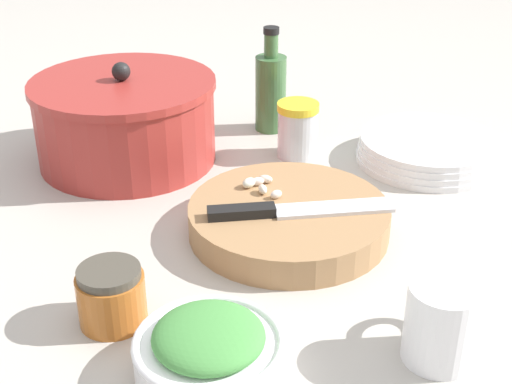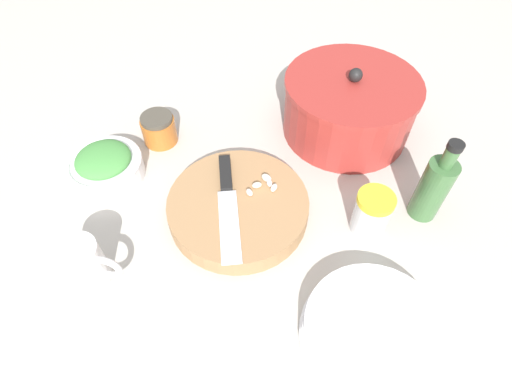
{
  "view_description": "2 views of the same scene",
  "coord_description": "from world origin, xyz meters",
  "px_view_note": "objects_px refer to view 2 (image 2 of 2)",
  "views": [
    {
      "loc": [
        -0.79,
        -0.15,
        0.49
      ],
      "look_at": [
        -0.02,
        0.01,
        0.06
      ],
      "focal_mm": 50.0,
      "sensor_mm": 36.0,
      "label": 1
    },
    {
      "loc": [
        0.13,
        -0.46,
        0.61
      ],
      "look_at": [
        0.03,
        -0.02,
        0.06
      ],
      "focal_mm": 28.0,
      "sensor_mm": 36.0,
      "label": 2
    }
  ],
  "objects_px": {
    "chef_knife": "(227,199)",
    "oil_bottle": "(433,188)",
    "herb_bowl": "(105,166)",
    "plate_stack": "(374,334)",
    "stock_pot": "(349,107)",
    "spice_jar": "(372,213)",
    "cutting_board": "(240,208)",
    "garlic_cloves": "(264,184)",
    "coffee_mug": "(84,264)",
    "honey_jar": "(159,129)"
  },
  "relations": [
    {
      "from": "chef_knife",
      "to": "plate_stack",
      "type": "distance_m",
      "value": 0.33
    },
    {
      "from": "spice_jar",
      "to": "coffee_mug",
      "type": "bearing_deg",
      "value": -155.1
    },
    {
      "from": "honey_jar",
      "to": "garlic_cloves",
      "type": "bearing_deg",
      "value": -23.55
    },
    {
      "from": "coffee_mug",
      "to": "plate_stack",
      "type": "bearing_deg",
      "value": 0.28
    },
    {
      "from": "garlic_cloves",
      "to": "honey_jar",
      "type": "distance_m",
      "value": 0.28
    },
    {
      "from": "cutting_board",
      "to": "stock_pot",
      "type": "distance_m",
      "value": 0.33
    },
    {
      "from": "garlic_cloves",
      "to": "spice_jar",
      "type": "relative_size",
      "value": 0.7
    },
    {
      "from": "chef_knife",
      "to": "stock_pot",
      "type": "xyz_separation_m",
      "value": [
        0.19,
        0.29,
        0.02
      ]
    },
    {
      "from": "cutting_board",
      "to": "stock_pot",
      "type": "height_order",
      "value": "stock_pot"
    },
    {
      "from": "herb_bowl",
      "to": "stock_pot",
      "type": "bearing_deg",
      "value": 28.93
    },
    {
      "from": "chef_knife",
      "to": "plate_stack",
      "type": "bearing_deg",
      "value": 128.31
    },
    {
      "from": "coffee_mug",
      "to": "stock_pot",
      "type": "height_order",
      "value": "stock_pot"
    },
    {
      "from": "herb_bowl",
      "to": "plate_stack",
      "type": "relative_size",
      "value": 0.66
    },
    {
      "from": "herb_bowl",
      "to": "coffee_mug",
      "type": "height_order",
      "value": "coffee_mug"
    },
    {
      "from": "plate_stack",
      "to": "oil_bottle",
      "type": "relative_size",
      "value": 1.25
    },
    {
      "from": "coffee_mug",
      "to": "cutting_board",
      "type": "bearing_deg",
      "value": 41.03
    },
    {
      "from": "honey_jar",
      "to": "oil_bottle",
      "type": "bearing_deg",
      "value": -7.45
    },
    {
      "from": "spice_jar",
      "to": "chef_knife",
      "type": "bearing_deg",
      "value": -174.06
    },
    {
      "from": "cutting_board",
      "to": "stock_pot",
      "type": "relative_size",
      "value": 0.92
    },
    {
      "from": "chef_knife",
      "to": "oil_bottle",
      "type": "distance_m",
      "value": 0.37
    },
    {
      "from": "chef_knife",
      "to": "honey_jar",
      "type": "relative_size",
      "value": 3.18
    },
    {
      "from": "garlic_cloves",
      "to": "plate_stack",
      "type": "height_order",
      "value": "garlic_cloves"
    },
    {
      "from": "herb_bowl",
      "to": "garlic_cloves",
      "type": "bearing_deg",
      "value": 2.4
    },
    {
      "from": "plate_stack",
      "to": "stock_pot",
      "type": "distance_m",
      "value": 0.47
    },
    {
      "from": "coffee_mug",
      "to": "plate_stack",
      "type": "distance_m",
      "value": 0.47
    },
    {
      "from": "chef_knife",
      "to": "herb_bowl",
      "type": "distance_m",
      "value": 0.27
    },
    {
      "from": "garlic_cloves",
      "to": "stock_pot",
      "type": "bearing_deg",
      "value": 60.61
    },
    {
      "from": "herb_bowl",
      "to": "spice_jar",
      "type": "xyz_separation_m",
      "value": [
        0.52,
        -0.01,
        0.01
      ]
    },
    {
      "from": "spice_jar",
      "to": "honey_jar",
      "type": "bearing_deg",
      "value": 163.67
    },
    {
      "from": "cutting_board",
      "to": "garlic_cloves",
      "type": "height_order",
      "value": "garlic_cloves"
    },
    {
      "from": "coffee_mug",
      "to": "honey_jar",
      "type": "xyz_separation_m",
      "value": [
        -0.01,
        0.34,
        -0.01
      ]
    },
    {
      "from": "herb_bowl",
      "to": "plate_stack",
      "type": "xyz_separation_m",
      "value": [
        0.54,
        -0.21,
        -0.01
      ]
    },
    {
      "from": "garlic_cloves",
      "to": "plate_stack",
      "type": "bearing_deg",
      "value": -45.95
    },
    {
      "from": "cutting_board",
      "to": "oil_bottle",
      "type": "height_order",
      "value": "oil_bottle"
    },
    {
      "from": "herb_bowl",
      "to": "oil_bottle",
      "type": "height_order",
      "value": "oil_bottle"
    },
    {
      "from": "garlic_cloves",
      "to": "plate_stack",
      "type": "relative_size",
      "value": 0.28
    },
    {
      "from": "herb_bowl",
      "to": "oil_bottle",
      "type": "distance_m",
      "value": 0.62
    },
    {
      "from": "herb_bowl",
      "to": "chef_knife",
      "type": "bearing_deg",
      "value": -7.59
    },
    {
      "from": "cutting_board",
      "to": "plate_stack",
      "type": "height_order",
      "value": "same"
    },
    {
      "from": "plate_stack",
      "to": "stock_pot",
      "type": "height_order",
      "value": "stock_pot"
    },
    {
      "from": "chef_knife",
      "to": "stock_pot",
      "type": "height_order",
      "value": "stock_pot"
    },
    {
      "from": "honey_jar",
      "to": "oil_bottle",
      "type": "xyz_separation_m",
      "value": [
        0.56,
        -0.07,
        0.04
      ]
    },
    {
      "from": "garlic_cloves",
      "to": "herb_bowl",
      "type": "distance_m",
      "value": 0.32
    },
    {
      "from": "spice_jar",
      "to": "honey_jar",
      "type": "xyz_separation_m",
      "value": [
        -0.46,
        0.13,
        -0.01
      ]
    },
    {
      "from": "herb_bowl",
      "to": "spice_jar",
      "type": "distance_m",
      "value": 0.52
    },
    {
      "from": "cutting_board",
      "to": "herb_bowl",
      "type": "height_order",
      "value": "herb_bowl"
    },
    {
      "from": "cutting_board",
      "to": "herb_bowl",
      "type": "bearing_deg",
      "value": 173.65
    },
    {
      "from": "cutting_board",
      "to": "spice_jar",
      "type": "xyz_separation_m",
      "value": [
        0.24,
        0.02,
        0.02
      ]
    },
    {
      "from": "spice_jar",
      "to": "oil_bottle",
      "type": "bearing_deg",
      "value": 31.51
    },
    {
      "from": "herb_bowl",
      "to": "coffee_mug",
      "type": "distance_m",
      "value": 0.23
    }
  ]
}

